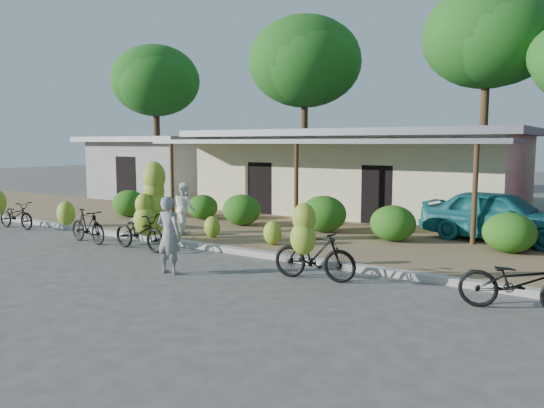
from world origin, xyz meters
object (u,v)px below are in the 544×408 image
at_px(bike_far_right, 519,282).
at_px(vendor, 169,235).
at_px(tree_far_center, 303,60).
at_px(bystander, 185,208).
at_px(teal_van, 499,216).
at_px(bike_right, 312,249).
at_px(bike_far_left, 11,212).
at_px(bike_center, 147,215).
at_px(sack_far, 137,223).
at_px(tree_center_right, 484,35).
at_px(sack_near, 162,223).
at_px(bike_left, 84,224).
at_px(tree_back_left, 155,79).

xyz_separation_m(bike_far_right, vendor, (-6.80, -1.37, 0.34)).
relative_size(tree_far_center, bystander, 6.16).
xyz_separation_m(vendor, teal_van, (5.32, 7.45, -0.02)).
bearing_deg(tree_far_center, bike_right, -58.78).
bearing_deg(teal_van, bike_far_left, 120.70).
xyz_separation_m(bike_center, sack_far, (-2.35, 1.77, -0.65)).
height_order(tree_center_right, sack_far, tree_center_right).
bearing_deg(bike_far_right, tree_center_right, 8.05).
distance_m(bike_center, bike_far_right, 9.32).
bearing_deg(teal_van, sack_far, 118.89).
distance_m(tree_center_right, bike_center, 17.56).
bearing_deg(bike_right, bike_center, 75.74).
bearing_deg(sack_near, bike_far_right, -12.96).
bearing_deg(bike_far_left, sack_near, -64.55).
height_order(bike_left, vendor, vendor).
relative_size(bike_far_right, teal_van, 0.48).
bearing_deg(bike_right, tree_far_center, 22.55).
height_order(bike_right, sack_near, bike_right).
bearing_deg(sack_far, tree_far_center, 96.89).
bearing_deg(vendor, bike_right, -162.08).
bearing_deg(tree_back_left, bike_far_right, -29.94).
bearing_deg(bike_right, bike_far_left, 79.90).
distance_m(bike_left, bystander, 2.94).
relative_size(tree_center_right, teal_van, 2.31).
bearing_deg(sack_far, bike_center, -36.89).
height_order(tree_far_center, bike_center, tree_far_center).
distance_m(bike_far_right, sack_far, 11.85).
bearing_deg(bystander, tree_far_center, -46.73).
distance_m(bike_far_left, vendor, 8.78).
bearing_deg(tree_center_right, teal_van, -73.98).
distance_m(tree_far_center, sack_far, 14.96).
xyz_separation_m(bike_far_left, sack_near, (4.47, 2.45, -0.31)).
bearing_deg(bike_right, teal_van, -29.56).
bearing_deg(bike_far_left, bike_right, -94.75).
height_order(bike_far_left, bike_center, bike_center).
distance_m(sack_near, teal_van, 10.17).
xyz_separation_m(bike_right, bike_far_right, (3.88, 0.21, -0.16)).
bearing_deg(sack_near, bike_center, -52.78).
height_order(bike_left, bike_far_right, bike_left).
bearing_deg(teal_van, bike_left, 129.90).
xyz_separation_m(vendor, bystander, (-2.92, 3.62, 0.04)).
relative_size(tree_far_center, vendor, 5.55).
bearing_deg(bystander, sack_near, 15.77).
bearing_deg(tree_back_left, teal_van, -17.30).
height_order(tree_back_left, teal_van, tree_back_left).
bearing_deg(bike_far_right, sack_near, 69.97).
bearing_deg(sack_far, vendor, -35.40).
bearing_deg(bike_left, tree_center_right, -19.16).
distance_m(sack_far, teal_van, 10.96).
height_order(bike_left, sack_far, bike_left).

